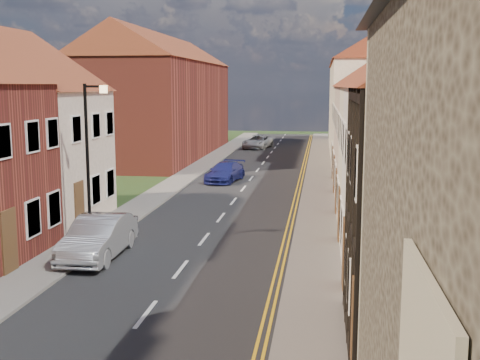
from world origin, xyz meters
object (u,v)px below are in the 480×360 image
object	(u,v)px
car_far	(225,172)
car_distant	(258,142)
car_mid	(99,237)
lamppost	(90,155)

from	to	relation	value
car_far	car_distant	bearing A→B (deg)	99.61
car_mid	car_far	xyz separation A→B (m)	(1.70, 17.55, -0.14)
lamppost	car_mid	world-z (taller)	lamppost
car_distant	lamppost	bearing A→B (deg)	-83.65
car_mid	car_distant	distance (m)	38.18
lamppost	car_far	bearing A→B (deg)	82.05
lamppost	car_mid	distance (m)	3.03
lamppost	car_far	distance (m)	16.97
lamppost	car_distant	bearing A→B (deg)	86.64
car_far	lamppost	bearing A→B (deg)	-88.70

